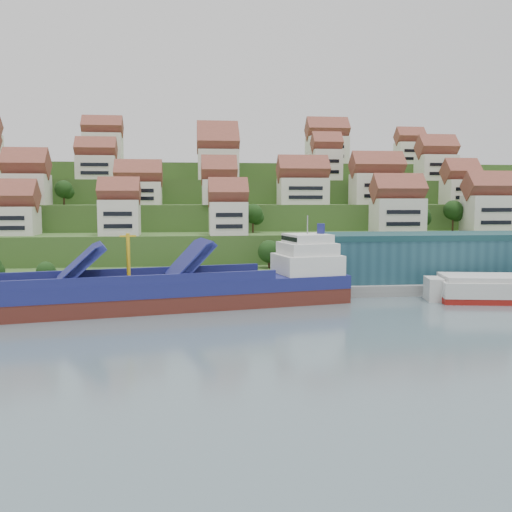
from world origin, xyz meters
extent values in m
plane|color=slate|center=(0.00, 0.00, 0.00)|extent=(300.00, 300.00, 0.00)
cube|color=gray|center=(20.00, 15.00, 1.10)|extent=(180.00, 14.00, 2.20)
cube|color=#2D4C1E|center=(0.00, 86.00, 2.00)|extent=(260.00, 128.00, 4.00)
cube|color=#2D4C1E|center=(0.00, 91.00, 5.50)|extent=(260.00, 118.00, 11.00)
cube|color=#2D4C1E|center=(0.00, 99.00, 9.00)|extent=(260.00, 102.00, 18.00)
cube|color=#2D4C1E|center=(0.00, 107.00, 12.50)|extent=(260.00, 86.00, 25.00)
cube|color=#2D4C1E|center=(0.00, 116.00, 15.50)|extent=(260.00, 68.00, 31.00)
cube|color=silver|center=(-48.57, 40.96, 14.37)|extent=(11.44, 8.57, 6.75)
cube|color=silver|center=(-22.99, 36.65, 15.18)|extent=(9.24, 7.03, 8.36)
cube|color=silver|center=(2.59, 35.87, 14.93)|extent=(8.96, 7.62, 7.85)
cube|color=silver|center=(45.90, 38.97, 15.33)|extent=(12.39, 8.26, 8.66)
cube|color=silver|center=(70.60, 39.62, 15.70)|extent=(11.68, 8.31, 9.40)
cube|color=silver|center=(-48.42, 53.90, 21.96)|extent=(10.80, 8.98, 7.91)
cube|color=silver|center=(-20.04, 56.16, 21.03)|extent=(12.00, 7.90, 6.06)
cube|color=silver|center=(1.35, 51.96, 21.30)|extent=(8.95, 8.56, 6.60)
cube|color=silver|center=(24.64, 55.13, 21.60)|extent=(13.30, 8.36, 7.20)
cube|color=silver|center=(45.61, 54.71, 22.27)|extent=(13.87, 8.18, 8.54)
cube|color=silver|center=(70.56, 55.35, 21.48)|extent=(9.24, 8.04, 6.97)
cube|color=silver|center=(-33.08, 69.86, 28.42)|extent=(11.06, 7.30, 6.84)
cube|color=silver|center=(2.11, 70.22, 29.49)|extent=(11.84, 7.79, 8.98)
cube|color=silver|center=(34.92, 70.17, 29.65)|extent=(8.53, 7.14, 9.30)
cube|color=silver|center=(70.19, 70.99, 29.03)|extent=(11.30, 8.47, 8.05)
cube|color=silver|center=(-33.55, 86.99, 35.56)|extent=(11.99, 7.51, 9.12)
cube|color=silver|center=(2.99, 89.68, 34.92)|extent=(12.86, 8.15, 7.84)
cube|color=silver|center=(39.57, 88.64, 35.55)|extent=(13.36, 8.73, 9.09)
cube|color=silver|center=(69.44, 91.11, 34.93)|extent=(9.34, 7.05, 7.86)
ellipsoid|color=#1B3E14|center=(11.15, 26.11, 7.77)|extent=(5.12, 5.12, 5.12)
ellipsoid|color=#1B3E14|center=(53.83, 43.11, 15.12)|extent=(5.18, 5.18, 5.18)
ellipsoid|color=#1B3E14|center=(62.75, 43.11, 16.65)|extent=(5.19, 5.19, 5.19)
ellipsoid|color=#1B3E14|center=(9.47, 43.66, 15.83)|extent=(5.00, 5.00, 5.00)
ellipsoid|color=#1B3E14|center=(42.08, 59.83, 22.68)|extent=(4.54, 4.54, 4.54)
ellipsoid|color=#1B3E14|center=(-53.98, 59.38, 22.14)|extent=(5.17, 5.17, 5.17)
ellipsoid|color=#1B3E14|center=(-40.02, 57.97, 22.19)|extent=(4.77, 4.77, 4.77)
ellipsoid|color=#1B3E14|center=(4.89, 73.21, 31.56)|extent=(6.57, 6.57, 6.57)
ellipsoid|color=#1B3E14|center=(35.36, 75.94, 29.31)|extent=(4.87, 4.87, 4.87)
ellipsoid|color=#1B3E14|center=(35.39, 73.97, 29.28)|extent=(4.81, 4.81, 4.81)
ellipsoid|color=#1B3E14|center=(-35.98, 19.00, 4.99)|extent=(3.79, 3.79, 3.79)
cube|color=#204857|center=(52.00, 17.00, 7.20)|extent=(60.00, 15.00, 10.00)
cylinder|color=gray|center=(18.00, 10.00, 6.20)|extent=(0.16, 0.16, 8.00)
cube|color=maroon|center=(18.60, 10.00, 9.80)|extent=(1.20, 0.05, 0.80)
cube|color=#542119|center=(-13.70, 0.98, 1.00)|extent=(74.16, 25.10, 4.70)
cube|color=navy|center=(-13.70, 0.98, 4.04)|extent=(74.18, 25.21, 2.45)
cube|color=#262628|center=(-15.55, 0.62, 5.27)|extent=(47.99, 18.41, 0.28)
cube|color=navy|center=(-25.70, -1.36, 8.46)|extent=(8.90, 11.54, 6.50)
cube|color=navy|center=(-7.24, 2.23, 8.46)|extent=(8.55, 11.47, 6.87)
cylinder|color=yellow|center=(-17.39, 0.26, 9.40)|extent=(0.77, 0.77, 8.46)
cube|color=silver|center=(15.83, 6.73, 7.05)|extent=(13.13, 12.68, 3.76)
cube|color=silver|center=(15.83, 6.73, 10.06)|extent=(11.06, 11.21, 2.35)
cube|color=silver|center=(15.83, 6.73, 12.04)|extent=(9.00, 9.75, 1.69)
cylinder|color=navy|center=(18.60, 7.27, 13.82)|extent=(1.76, 1.76, 2.07)
cube|color=maroon|center=(54.73, 0.86, 0.56)|extent=(29.16, 15.11, 2.41)
cube|color=silver|center=(54.73, 0.86, 2.59)|extent=(29.18, 15.21, 2.96)
camera|label=1|loc=(-6.90, -100.72, 19.67)|focal=40.00mm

